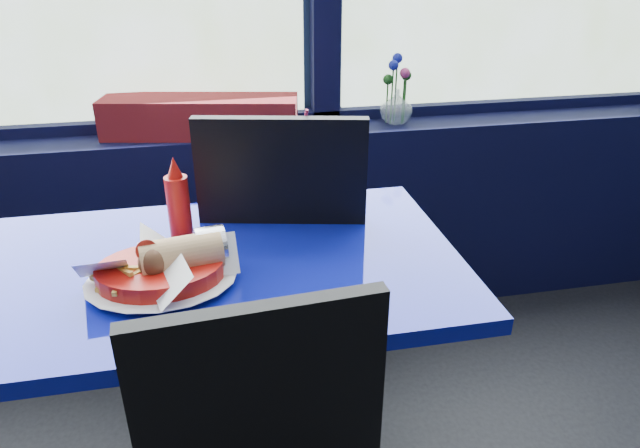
% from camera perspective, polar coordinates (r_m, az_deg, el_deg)
% --- Properties ---
extents(window_sill, '(5.00, 0.26, 0.80)m').
position_cam_1_polar(window_sill, '(2.33, -18.24, -1.16)').
color(window_sill, black).
rests_on(window_sill, ground).
extents(near_table, '(1.20, 0.70, 0.75)m').
position_cam_1_polar(near_table, '(1.48, -10.53, -9.86)').
color(near_table, black).
rests_on(near_table, ground).
extents(chair_near_back, '(0.56, 0.56, 1.04)m').
position_cam_1_polar(chair_near_back, '(1.73, -5.11, -2.49)').
color(chair_near_back, black).
rests_on(chair_near_back, ground).
extents(planter_box, '(0.71, 0.30, 0.14)m').
position_cam_1_polar(planter_box, '(2.11, -11.87, 10.47)').
color(planter_box, maroon).
rests_on(planter_box, window_sill).
extents(flower_vase, '(0.14, 0.14, 0.26)m').
position_cam_1_polar(flower_vase, '(2.23, 7.66, 11.94)').
color(flower_vase, silver).
rests_on(flower_vase, window_sill).
extents(food_basket, '(0.34, 0.34, 0.11)m').
position_cam_1_polar(food_basket, '(1.30, -15.38, -4.35)').
color(food_basket, '#AC120B').
rests_on(food_basket, near_table).
extents(ketchup_bottle, '(0.06, 0.06, 0.22)m').
position_cam_1_polar(ketchup_bottle, '(1.47, -13.99, 2.11)').
color(ketchup_bottle, '#AC120B').
rests_on(ketchup_bottle, near_table).
extents(soda_cup, '(0.09, 0.09, 0.30)m').
position_cam_1_polar(soda_cup, '(1.57, -2.23, 3.69)').
color(soda_cup, navy).
rests_on(soda_cup, near_table).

